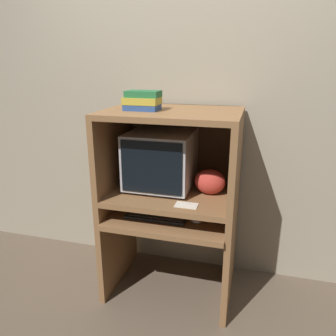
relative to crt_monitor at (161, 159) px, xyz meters
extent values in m
plane|color=brown|center=(0.09, -0.39, -0.98)|extent=(12.00, 12.00, 0.00)
cube|color=gray|center=(0.09, 0.32, 0.32)|extent=(6.00, 0.06, 2.60)
cube|color=brown|center=(-0.33, -0.06, -0.67)|extent=(0.04, 0.65, 0.63)
cube|color=brown|center=(0.52, -0.06, -0.67)|extent=(0.04, 0.65, 0.63)
cube|color=brown|center=(0.09, -0.17, -0.37)|extent=(0.81, 0.47, 0.04)
cube|color=brown|center=(-0.33, -0.06, -0.28)|extent=(0.04, 0.65, 0.15)
cube|color=brown|center=(0.52, -0.06, -0.28)|extent=(0.04, 0.65, 0.15)
cube|color=brown|center=(0.09, -0.06, -0.22)|extent=(0.81, 0.65, 0.04)
cube|color=brown|center=(-0.33, -0.06, 0.07)|extent=(0.04, 0.65, 0.56)
cube|color=brown|center=(0.52, -0.06, 0.07)|extent=(0.04, 0.65, 0.56)
cube|color=brown|center=(0.09, -0.06, 0.33)|extent=(0.81, 0.65, 0.04)
cube|color=#48321E|center=(0.09, 0.25, 0.07)|extent=(0.81, 0.01, 0.56)
cylinder|color=#B2B2B7|center=(0.00, 0.00, -0.20)|extent=(0.25, 0.25, 0.02)
cube|color=#B2B2B7|center=(0.00, 0.00, 0.00)|extent=(0.44, 0.45, 0.38)
cube|color=black|center=(0.00, -0.22, 0.00)|extent=(0.40, 0.01, 0.34)
cube|color=black|center=(0.02, -0.19, -0.35)|extent=(0.41, 0.17, 0.02)
cube|color=#333335|center=(0.02, -0.19, -0.33)|extent=(0.38, 0.13, 0.01)
ellipsoid|color=#B7B7B7|center=(0.30, -0.20, -0.34)|extent=(0.07, 0.05, 0.03)
ellipsoid|color=#BC382D|center=(0.35, -0.04, -0.12)|extent=(0.21, 0.15, 0.17)
cube|color=navy|center=(-0.09, -0.11, 0.37)|extent=(0.22, 0.15, 0.04)
cube|color=gold|center=(-0.09, -0.11, 0.41)|extent=(0.22, 0.15, 0.04)
cube|color=#236638|center=(-0.09, -0.10, 0.45)|extent=(0.21, 0.14, 0.04)
cube|color=beige|center=(0.24, -0.27, -0.20)|extent=(0.14, 0.09, 0.00)
camera|label=1|loc=(0.63, -2.10, 0.64)|focal=35.00mm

